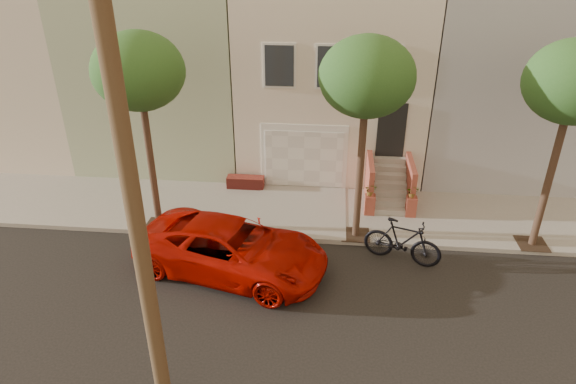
# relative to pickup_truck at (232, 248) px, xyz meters

# --- Properties ---
(ground) EXTENTS (90.00, 90.00, 0.00)m
(ground) POSITION_rel_pickup_truck_xyz_m (2.61, -1.85, -0.77)
(ground) COLOR black
(ground) RESTS_ON ground
(sidewalk) EXTENTS (40.00, 3.70, 0.15)m
(sidewalk) POSITION_rel_pickup_truck_xyz_m (2.61, 3.50, -0.69)
(sidewalk) COLOR gray
(sidewalk) RESTS_ON ground
(house_row) EXTENTS (33.10, 11.70, 7.00)m
(house_row) POSITION_rel_pickup_truck_xyz_m (2.61, 9.34, 2.88)
(house_row) COLOR beige
(house_row) RESTS_ON sidewalk
(tree_left) EXTENTS (2.70, 2.57, 6.30)m
(tree_left) POSITION_rel_pickup_truck_xyz_m (-2.89, 2.05, 4.49)
(tree_left) COLOR #2D2116
(tree_left) RESTS_ON sidewalk
(tree_mid) EXTENTS (2.70, 2.57, 6.30)m
(tree_mid) POSITION_rel_pickup_truck_xyz_m (3.61, 2.05, 4.49)
(tree_mid) COLOR #2D2116
(tree_mid) RESTS_ON sidewalk
(tree_right) EXTENTS (2.70, 2.57, 6.30)m
(tree_right) POSITION_rel_pickup_truck_xyz_m (9.11, 2.05, 4.49)
(tree_right) COLOR #2D2116
(tree_right) RESTS_ON sidewalk
(pickup_truck) EXTENTS (6.00, 3.84, 1.54)m
(pickup_truck) POSITION_rel_pickup_truck_xyz_m (0.00, 0.00, 0.00)
(pickup_truck) COLOR #A60B02
(pickup_truck) RESTS_ON ground
(motorcycle) EXTENTS (2.41, 1.38, 1.40)m
(motorcycle) POSITION_rel_pickup_truck_xyz_m (4.94, 0.95, -0.07)
(motorcycle) COLOR black
(motorcycle) RESTS_ON ground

